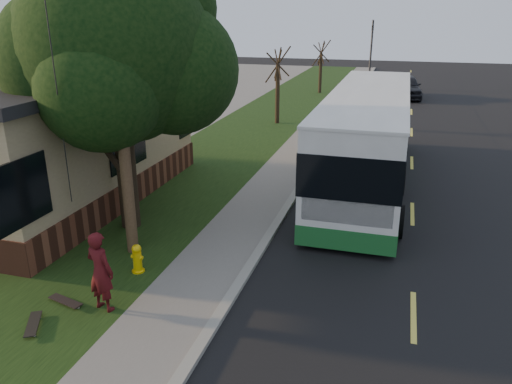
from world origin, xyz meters
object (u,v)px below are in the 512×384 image
at_px(utility_pole, 117,80).
at_px(distant_car, 405,86).
at_px(transit_bus, 367,135).
at_px(skateboard_spare, 65,301).
at_px(skateboard_main, 33,324).
at_px(fire_hydrant, 137,258).
at_px(traffic_signal, 371,50).
at_px(leafy_tree, 119,51).
at_px(bare_tree_far, 321,68).
at_px(dumpster, 53,177).
at_px(bare_tree_near, 278,87).
at_px(skateboarder, 100,271).

relative_size(utility_pole, distant_car, 1.82).
distance_m(transit_bus, skateboard_spare, 12.04).
relative_size(skateboard_main, skateboard_spare, 0.98).
distance_m(skateboard_main, distant_car, 33.21).
distance_m(fire_hydrant, traffic_signal, 34.25).
xyz_separation_m(skateboard_spare, distant_car, (6.94, 31.53, 0.72)).
distance_m(leafy_tree, bare_tree_far, 27.56).
relative_size(traffic_signal, skateboard_main, 6.11).
bearing_deg(leafy_tree, transit_bus, 43.59).
bearing_deg(distant_car, bare_tree_far, 170.69).
relative_size(fire_hydrant, dumpster, 0.45).
distance_m(bare_tree_far, skateboard_spare, 31.82).
xyz_separation_m(bare_tree_near, transit_bus, (5.72, -9.27, -0.30)).
bearing_deg(traffic_signal, transit_bus, -86.11).
bearing_deg(bare_tree_near, skateboard_spare, -89.81).
bearing_deg(leafy_tree, skateboarder, -68.88).
distance_m(utility_pole, skateboarder, 4.59).
height_order(skateboarder, skateboard_spare, skateboarder).
height_order(skateboard_main, distant_car, distant_car).
bearing_deg(distant_car, bare_tree_near, -128.01).
xyz_separation_m(transit_bus, skateboarder, (-4.72, -10.40, -0.87)).
bearing_deg(traffic_signal, fire_hydrant, -95.21).
xyz_separation_m(transit_bus, distant_car, (1.29, 21.04, -1.00)).
bearing_deg(fire_hydrant, skateboarder, -86.59).
height_order(fire_hydrant, utility_pole, utility_pole).
height_order(leafy_tree, skateboard_main, leafy_tree).
distance_m(fire_hydrant, utility_pole, 4.37).
distance_m(fire_hydrant, bare_tree_near, 18.10).
bearing_deg(utility_pole, fire_hydrant, -54.62).
bearing_deg(bare_tree_near, utility_pole, -89.34).
relative_size(utility_pole, skateboard_spare, 9.89).
bearing_deg(utility_pole, distant_car, 76.68).
height_order(utility_pole, bare_tree_near, utility_pole).
bearing_deg(bare_tree_far, bare_tree_near, -92.39).
xyz_separation_m(fire_hydrant, dumpster, (-5.56, 4.18, 0.30)).
relative_size(bare_tree_near, traffic_signal, 0.78).
bearing_deg(dumpster, leafy_tree, -21.05).
xyz_separation_m(dumpster, distant_car, (11.67, 25.58, 0.12)).
bearing_deg(utility_pole, skateboard_spare, -92.68).
bearing_deg(skateboard_main, bare_tree_far, 89.07).
bearing_deg(leafy_tree, bare_tree_near, 87.50).
height_order(traffic_signal, skateboard_main, traffic_signal).
bearing_deg(leafy_tree, fire_hydrant, -59.33).
height_order(fire_hydrant, bare_tree_near, bare_tree_near).
bearing_deg(utility_pole, bare_tree_far, 89.40).
height_order(leafy_tree, distant_car, leafy_tree).
bearing_deg(traffic_signal, bare_tree_far, -131.19).
bearing_deg(skateboard_main, dumpster, 123.96).
relative_size(transit_bus, dumpster, 7.84).
relative_size(fire_hydrant, traffic_signal, 0.13).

